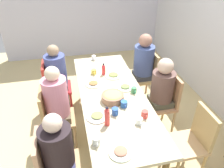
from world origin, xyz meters
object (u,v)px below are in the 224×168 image
(person_0, at_px, (57,73))
(plate_3, at_px, (125,87))
(chair_2, at_px, (165,100))
(chair_1, at_px, (194,139))
(cup_4, at_px, (115,111))
(chair_4, at_px, (53,116))
(plate_2, at_px, (93,84))
(bottle_0, at_px, (107,117))
(person_5, at_px, (143,62))
(cup_0, at_px, (96,141))
(person_2, at_px, (161,89))
(bottle_1, at_px, (104,70))
(bowl_0, at_px, (113,97))
(dining_table, at_px, (112,98))
(cup_7, at_px, (94,58))
(cup_1, at_px, (140,121))
(cup_2, at_px, (134,90))
(plate_4, at_px, (97,116))
(person_4, at_px, (58,102))
(plate_0, at_px, (121,152))
(chair_5, at_px, (147,74))
(cup_3, at_px, (124,104))
(chair_0, at_px, (53,85))
(chair_3, at_px, (52,165))
(person_3, at_px, (59,151))
(plate_1, at_px, (113,75))
(cup_6, at_px, (145,114))
(cup_5, at_px, (94,72))

(person_0, relative_size, plate_3, 5.36)
(chair_2, bearing_deg, chair_1, 0.00)
(cup_4, bearing_deg, chair_4, -119.36)
(plate_2, height_order, bottle_0, bottle_0)
(person_5, distance_m, cup_0, 1.89)
(person_2, height_order, bottle_1, person_2)
(plate_2, distance_m, bowl_0, 0.46)
(dining_table, bearing_deg, cup_7, -175.64)
(person_2, relative_size, cup_1, 10.91)
(cup_2, bearing_deg, person_2, 95.68)
(cup_1, bearing_deg, dining_table, -165.23)
(cup_2, bearing_deg, plate_4, -56.00)
(person_4, bearing_deg, cup_7, 149.26)
(chair_4, height_order, cup_7, chair_4)
(plate_0, relative_size, cup_0, 2.00)
(person_4, xyz_separation_m, chair_5, (-0.77, 1.50, -0.22))
(person_2, distance_m, bottle_1, 0.90)
(plate_2, bearing_deg, cup_3, 26.61)
(plate_4, height_order, cup_0, cup_0)
(chair_0, height_order, cup_1, chair_0)
(chair_2, xyz_separation_m, chair_3, (0.77, -1.59, 0.00))
(plate_2, distance_m, plate_3, 0.45)
(chair_1, height_order, plate_4, chair_1)
(chair_3, distance_m, cup_7, 1.98)
(person_3, distance_m, plate_1, 1.47)
(plate_1, bearing_deg, bottle_0, -16.65)
(cup_6, bearing_deg, plate_1, -171.87)
(cup_2, height_order, cup_4, cup_4)
(plate_0, height_order, bottle_1, bottle_1)
(person_2, distance_m, cup_2, 0.43)
(plate_0, xyz_separation_m, plate_4, (-0.55, -0.13, 0.00))
(bowl_0, xyz_separation_m, cup_0, (0.66, -0.31, -0.01))
(chair_3, height_order, plate_1, chair_3)
(chair_2, height_order, cup_6, chair_2)
(person_4, distance_m, plate_4, 0.61)
(cup_3, bearing_deg, person_2, 115.68)
(person_3, height_order, bowl_0, person_3)
(cup_4, distance_m, cup_7, 1.47)
(plate_2, bearing_deg, person_0, -134.55)
(plate_2, xyz_separation_m, bowl_0, (0.42, 0.18, 0.04))
(bowl_0, bearing_deg, person_4, -102.34)
(chair_3, bearing_deg, cup_5, 154.37)
(person_3, height_order, plate_3, person_3)
(chair_2, bearing_deg, plate_2, -105.34)
(person_0, distance_m, bottle_0, 1.44)
(chair_1, bearing_deg, person_0, -135.60)
(person_2, bearing_deg, cup_4, -61.38)
(cup_0, distance_m, bottle_0, 0.30)
(chair_2, bearing_deg, plate_0, -43.93)
(chair_0, xyz_separation_m, chair_4, (0.77, 0.00, 0.00))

